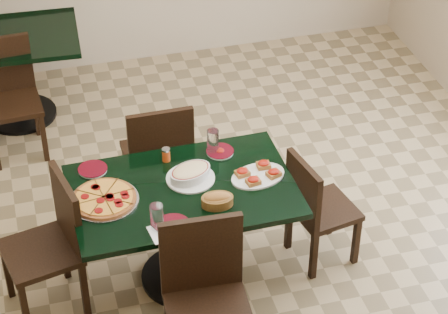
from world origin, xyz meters
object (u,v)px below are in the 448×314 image
object	(u,v)px
chair_right	(315,205)
bruschetta_platter	(258,174)
chair_left	(53,239)
bread_basket	(217,200)
back_table	(12,61)
back_chair_near	(9,91)
chair_far	(159,154)
pepperoni_pizza	(104,199)
lasagna_casserole	(190,173)
main_table	(184,211)
chair_near	(206,292)

from	to	relation	value
chair_right	bruschetta_platter	bearing A→B (deg)	74.67
chair_left	bread_basket	xyz separation A→B (m)	(0.98, -0.21, 0.26)
back_table	bruschetta_platter	distance (m)	2.63
chair_left	bread_basket	distance (m)	1.03
back_chair_near	bruschetta_platter	distance (m)	2.32
chair_far	pepperoni_pizza	distance (m)	0.84
pepperoni_pizza	bread_basket	size ratio (longest dim) A/B	2.04
chair_left	back_chair_near	distance (m)	1.79
chair_right	bread_basket	distance (m)	0.79
pepperoni_pizza	lasagna_casserole	world-z (taller)	lasagna_casserole
lasagna_casserole	main_table	bearing A→B (deg)	-152.21
chair_far	chair_near	size ratio (longest dim) A/B	0.95
chair_left	pepperoni_pizza	distance (m)	0.41
chair_left	back_chair_near	xyz separation A→B (m)	(-0.14, 1.79, -0.01)
back_table	chair_left	distance (m)	2.21
main_table	bruschetta_platter	xyz separation A→B (m)	(0.48, -0.01, 0.21)
chair_far	back_table	bearing A→B (deg)	-60.88
chair_right	chair_left	world-z (taller)	chair_left
lasagna_casserole	bruschetta_platter	world-z (taller)	lasagna_casserole
back_table	chair_far	distance (m)	1.78
chair_left	pepperoni_pizza	bearing A→B (deg)	77.70
back_chair_near	lasagna_casserole	bearing A→B (deg)	-63.18
main_table	chair_left	bearing A→B (deg)	178.68
chair_right	back_chair_near	bearing A→B (deg)	33.50
back_table	pepperoni_pizza	world-z (taller)	pepperoni_pizza
main_table	back_chair_near	bearing A→B (deg)	117.19
bread_basket	pepperoni_pizza	bearing A→B (deg)	166.90
lasagna_casserole	bread_basket	distance (m)	0.30
back_table	chair_far	xyz separation A→B (m)	(0.88, -1.55, 0.01)
bruschetta_platter	bread_basket	bearing A→B (deg)	-161.50
chair_far	chair_left	bearing A→B (deg)	39.51
back_table	chair_right	xyz separation A→B (m)	(1.76, -2.26, -0.07)
chair_near	back_chair_near	xyz separation A→B (m)	(-0.91, 2.50, -0.05)
back_table	chair_left	bearing A→B (deg)	-84.57
main_table	back_table	bearing A→B (deg)	111.29
back_table	chair_left	size ratio (longest dim) A/B	1.21
main_table	chair_right	world-z (taller)	chair_right
chair_far	back_chair_near	xyz separation A→B (m)	(-0.93, 1.12, -0.02)
chair_far	chair_right	size ratio (longest dim) A/B	1.15
back_chair_near	bruschetta_platter	size ratio (longest dim) A/B	2.29
chair_left	back_chair_near	bearing A→B (deg)	172.13
back_chair_near	lasagna_casserole	distance (m)	2.02
lasagna_casserole	bruschetta_platter	bearing A→B (deg)	-34.26
back_chair_near	chair_right	bearing A→B (deg)	-49.24
main_table	chair_left	xyz separation A→B (m)	(-0.81, 0.01, -0.04)
main_table	chair_near	world-z (taller)	chair_near
chair_near	bruschetta_platter	size ratio (longest dim) A/B	2.50
chair_near	pepperoni_pizza	xyz separation A→B (m)	(-0.44, 0.71, 0.20)
chair_far	chair_left	world-z (taller)	chair_far
chair_right	back_chair_near	size ratio (longest dim) A/B	0.90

